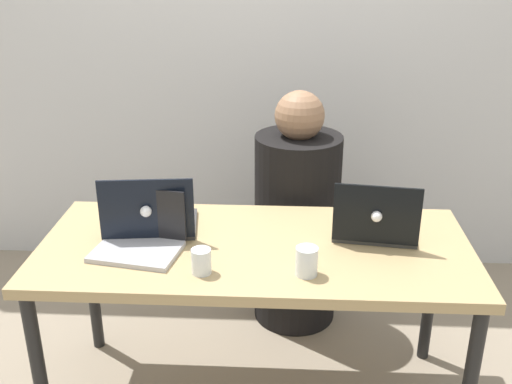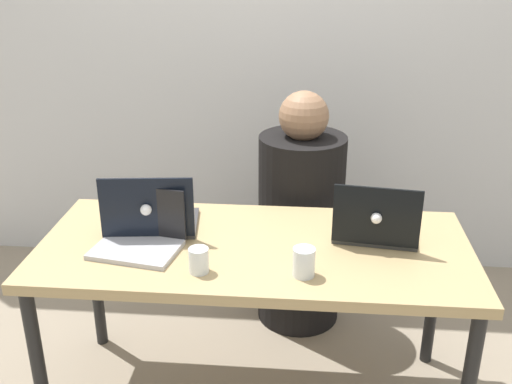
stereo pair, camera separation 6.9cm
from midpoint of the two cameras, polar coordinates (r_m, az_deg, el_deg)
name	(u,v)px [view 2 (the right image)]	position (r m, az deg, el deg)	size (l,w,h in m)	color
back_wall	(276,41)	(3.22, 2.50, 14.14)	(4.50, 0.10, 2.51)	silver
desk	(254,260)	(2.24, 0.73, -6.52)	(1.59, 0.70, 0.71)	tan
person_at_center	(300,223)	(2.84, 4.94, -3.01)	(0.50, 0.50, 1.14)	black
laptop_back_left	(151,218)	(2.31, -9.13, -2.48)	(0.37, 0.31, 0.25)	#3A3A3C
laptop_back_right	(376,226)	(2.28, 12.17, -3.21)	(0.34, 0.30, 0.24)	#3A3B3C
laptop_front_left	(140,236)	(2.20, -10.13, -4.14)	(0.33, 0.27, 0.21)	#B2B2B9
water_glass_right	(304,264)	(2.00, 5.56, -6.83)	(0.07, 0.07, 0.10)	white
water_glass_left	(199,262)	(2.02, -4.49, -6.66)	(0.07, 0.07, 0.09)	white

